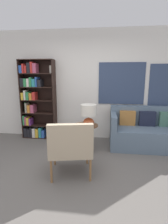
{
  "coord_description": "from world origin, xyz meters",
  "views": [
    {
      "loc": [
        0.56,
        -2.38,
        1.64
      ],
      "look_at": [
        0.14,
        1.0,
        0.9
      ],
      "focal_mm": 28.0,
      "sensor_mm": 36.0,
      "label": 1
    }
  ],
  "objects_px": {
    "couch": "(147,132)",
    "side_table": "(86,128)",
    "armchair": "(71,145)",
    "table_lamp": "(89,113)",
    "bookshelf": "(35,100)"
  },
  "relations": [
    {
      "from": "bookshelf",
      "to": "side_table",
      "type": "xyz_separation_m",
      "value": [
        1.39,
        -0.66,
        -0.47
      ]
    },
    {
      "from": "couch",
      "to": "table_lamp",
      "type": "xyz_separation_m",
      "value": [
        -1.31,
        -0.45,
        0.5
      ]
    },
    {
      "from": "side_table",
      "to": "table_lamp",
      "type": "xyz_separation_m",
      "value": [
        0.06,
        -0.05,
        0.33
      ]
    },
    {
      "from": "table_lamp",
      "to": "couch",
      "type": "bearing_deg",
      "value": 18.92
    },
    {
      "from": "side_table",
      "to": "bookshelf",
      "type": "bearing_deg",
      "value": 154.71
    },
    {
      "from": "side_table",
      "to": "armchair",
      "type": "bearing_deg",
      "value": -96.91
    },
    {
      "from": "armchair",
      "to": "side_table",
      "type": "relative_size",
      "value": 1.6
    },
    {
      "from": "armchair",
      "to": "side_table",
      "type": "bearing_deg",
      "value": 83.09
    },
    {
      "from": "bookshelf",
      "to": "table_lamp",
      "type": "relative_size",
      "value": 4.43
    },
    {
      "from": "couch",
      "to": "bookshelf",
      "type": "bearing_deg",
      "value": 174.71
    },
    {
      "from": "armchair",
      "to": "table_lamp",
      "type": "xyz_separation_m",
      "value": [
        0.19,
        0.98,
        0.31
      ]
    },
    {
      "from": "side_table",
      "to": "couch",
      "type": "bearing_deg",
      "value": 16.26
    },
    {
      "from": "bookshelf",
      "to": "side_table",
      "type": "height_order",
      "value": "bookshelf"
    },
    {
      "from": "couch",
      "to": "side_table",
      "type": "bearing_deg",
      "value": -163.74
    },
    {
      "from": "bookshelf",
      "to": "couch",
      "type": "distance_m",
      "value": 2.85
    }
  ]
}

